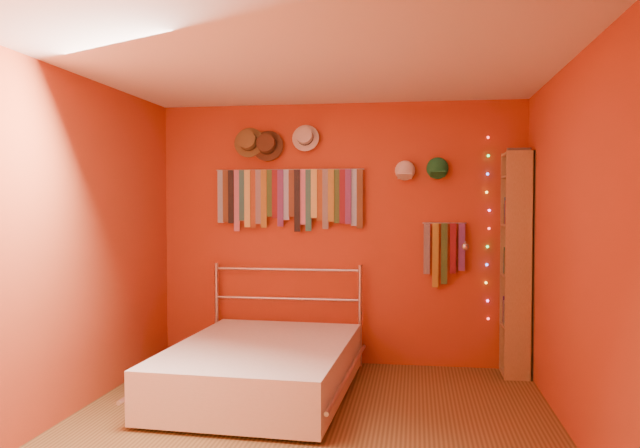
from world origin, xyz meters
The scene contains 16 objects.
ground centered at (0.00, 0.00, 0.00)m, with size 3.50×3.50×0.00m, color #533C1C.
back_wall centered at (0.00, 1.75, 1.25)m, with size 3.50×0.02×2.50m, color #A4271A.
right_wall centered at (1.75, 0.00, 1.25)m, with size 0.02×3.50×2.50m, color #A4271A.
left_wall centered at (-1.75, 0.00, 1.25)m, with size 0.02×3.50×2.50m, color #A4271A.
ceiling centered at (0.00, 0.00, 2.50)m, with size 3.50×3.50×0.02m, color white.
tie_rack centered at (-0.48, 1.68, 1.62)m, with size 1.45×0.03×0.60m.
small_tie_rack centered at (0.99, 1.69, 1.12)m, with size 0.40×0.03×0.61m.
fedora_olive centered at (-0.87, 1.65, 2.14)m, with size 0.30×0.16×0.29m.
fedora_brown centered at (-0.69, 1.65, 2.11)m, with size 0.30×0.16×0.30m.
fedora_white centered at (-0.32, 1.66, 2.18)m, with size 0.26×0.14×0.26m.
cap_white centered at (0.63, 1.70, 1.85)m, with size 0.18×0.23×0.18m.
cap_green centered at (0.93, 1.70, 1.87)m, with size 0.19×0.24×0.19m.
fairy_lights centered at (1.39, 1.71, 1.31)m, with size 0.05×0.02×1.70m.
reading_lamp centered at (1.17, 1.53, 1.16)m, with size 0.07×0.29×0.08m.
bookshelf centered at (1.66, 1.53, 1.02)m, with size 0.25×0.34×2.00m.
bed centered at (-0.49, 0.65, 0.22)m, with size 1.53×2.01×0.96m.
Camera 1 is at (0.73, -4.20, 1.55)m, focal length 35.00 mm.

